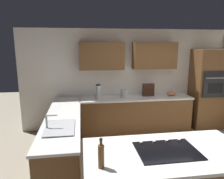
{
  "coord_description": "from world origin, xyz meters",
  "views": [
    {
      "loc": [
        1.46,
        3.33,
        2.2
      ],
      "look_at": [
        0.76,
        -1.43,
        1.18
      ],
      "focal_mm": 33.83,
      "sensor_mm": 36.0,
      "label": 1
    }
  ],
  "objects_px": {
    "cooktop": "(167,150)",
    "kettle": "(124,94)",
    "spice_rack": "(148,90)",
    "sink_unit": "(59,127)",
    "mixing_bowl": "(171,93)",
    "blender": "(98,92)",
    "oil_bottle": "(101,156)",
    "wall_oven": "(207,89)"
  },
  "relations": [
    {
      "from": "spice_rack",
      "to": "kettle",
      "type": "height_order",
      "value": "spice_rack"
    },
    {
      "from": "wall_oven",
      "to": "kettle",
      "type": "xyz_separation_m",
      "value": [
        2.25,
        -0.02,
        -0.05
      ]
    },
    {
      "from": "wall_oven",
      "to": "cooktop",
      "type": "bearing_deg",
      "value": 50.39
    },
    {
      "from": "sink_unit",
      "to": "cooktop",
      "type": "distance_m",
      "value": 1.69
    },
    {
      "from": "mixing_bowl",
      "to": "kettle",
      "type": "height_order",
      "value": "kettle"
    },
    {
      "from": "cooktop",
      "to": "spice_rack",
      "type": "distance_m",
      "value": 2.92
    },
    {
      "from": "sink_unit",
      "to": "mixing_bowl",
      "type": "height_order",
      "value": "sink_unit"
    },
    {
      "from": "cooktop",
      "to": "oil_bottle",
      "type": "xyz_separation_m",
      "value": [
        0.85,
        0.25,
        0.13
      ]
    },
    {
      "from": "cooktop",
      "to": "oil_bottle",
      "type": "bearing_deg",
      "value": 16.2
    },
    {
      "from": "wall_oven",
      "to": "mixing_bowl",
      "type": "relative_size",
      "value": 8.84
    },
    {
      "from": "wall_oven",
      "to": "blender",
      "type": "bearing_deg",
      "value": -0.47
    },
    {
      "from": "sink_unit",
      "to": "blender",
      "type": "xyz_separation_m",
      "value": [
        -0.78,
        -1.83,
        0.13
      ]
    },
    {
      "from": "cooktop",
      "to": "kettle",
      "type": "bearing_deg",
      "value": -90.54
    },
    {
      "from": "kettle",
      "to": "oil_bottle",
      "type": "xyz_separation_m",
      "value": [
        0.88,
        3.02,
        0.04
      ]
    },
    {
      "from": "wall_oven",
      "to": "kettle",
      "type": "relative_size",
      "value": 10.55
    },
    {
      "from": "cooktop",
      "to": "oil_bottle",
      "type": "relative_size",
      "value": 2.24
    },
    {
      "from": "kettle",
      "to": "wall_oven",
      "type": "bearing_deg",
      "value": 179.4
    },
    {
      "from": "spice_rack",
      "to": "sink_unit",
      "type": "bearing_deg",
      "value": 42.26
    },
    {
      "from": "sink_unit",
      "to": "kettle",
      "type": "relative_size",
      "value": 3.53
    },
    {
      "from": "spice_rack",
      "to": "kettle",
      "type": "relative_size",
      "value": 1.64
    },
    {
      "from": "spice_rack",
      "to": "blender",
      "type": "bearing_deg",
      "value": 2.66
    },
    {
      "from": "blender",
      "to": "oil_bottle",
      "type": "distance_m",
      "value": 3.03
    },
    {
      "from": "mixing_bowl",
      "to": "spice_rack",
      "type": "xyz_separation_m",
      "value": [
        0.6,
        -0.06,
        0.1
      ]
    },
    {
      "from": "sink_unit",
      "to": "kettle",
      "type": "height_order",
      "value": "sink_unit"
    },
    {
      "from": "wall_oven",
      "to": "mixing_bowl",
      "type": "bearing_deg",
      "value": -1.35
    },
    {
      "from": "blender",
      "to": "spice_rack",
      "type": "bearing_deg",
      "value": -177.34
    },
    {
      "from": "cooktop",
      "to": "blender",
      "type": "height_order",
      "value": "blender"
    },
    {
      "from": "wall_oven",
      "to": "spice_rack",
      "type": "distance_m",
      "value": 1.6
    },
    {
      "from": "wall_oven",
      "to": "mixing_bowl",
      "type": "distance_m",
      "value": 1.0
    },
    {
      "from": "kettle",
      "to": "blender",
      "type": "bearing_deg",
      "value": 0.0
    },
    {
      "from": "cooktop",
      "to": "oil_bottle",
      "type": "distance_m",
      "value": 0.89
    },
    {
      "from": "blender",
      "to": "kettle",
      "type": "bearing_deg",
      "value": -180.0
    },
    {
      "from": "mixing_bowl",
      "to": "kettle",
      "type": "xyz_separation_m",
      "value": [
        1.25,
        0.0,
        0.03
      ]
    },
    {
      "from": "blender",
      "to": "mixing_bowl",
      "type": "relative_size",
      "value": 1.49
    },
    {
      "from": "cooktop",
      "to": "kettle",
      "type": "distance_m",
      "value": 2.78
    },
    {
      "from": "sink_unit",
      "to": "mixing_bowl",
      "type": "relative_size",
      "value": 2.96
    },
    {
      "from": "wall_oven",
      "to": "sink_unit",
      "type": "relative_size",
      "value": 2.99
    },
    {
      "from": "oil_bottle",
      "to": "sink_unit",
      "type": "bearing_deg",
      "value": -65.12
    },
    {
      "from": "wall_oven",
      "to": "oil_bottle",
      "type": "height_order",
      "value": "wall_oven"
    },
    {
      "from": "sink_unit",
      "to": "cooktop",
      "type": "relative_size",
      "value": 0.92
    },
    {
      "from": "sink_unit",
      "to": "kettle",
      "type": "distance_m",
      "value": 2.32
    },
    {
      "from": "spice_rack",
      "to": "kettle",
      "type": "xyz_separation_m",
      "value": [
        0.65,
        0.06,
        -0.06
      ]
    }
  ]
}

